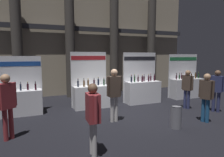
{
  "coord_description": "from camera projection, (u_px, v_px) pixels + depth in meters",
  "views": [
    {
      "loc": [
        -3.21,
        -6.42,
        2.3
      ],
      "look_at": [
        -0.22,
        0.86,
        1.34
      ],
      "focal_mm": 31.05,
      "sensor_mm": 36.0,
      "label": 1
    }
  ],
  "objects": [
    {
      "name": "ground_plane",
      "position": [
        126.0,
        116.0,
        7.39
      ],
      "size": [
        25.66,
        25.66,
        0.0
      ],
      "primitive_type": "plane",
      "color": "black"
    },
    {
      "name": "hall_colonnade",
      "position": [
        90.0,
        38.0,
        11.35
      ],
      "size": [
        12.83,
        1.06,
        6.86
      ],
      "color": "tan",
      "rests_on": "ground_plane"
    },
    {
      "name": "exhibitor_booth_0",
      "position": [
        21.0,
        100.0,
        7.45
      ],
      "size": [
        1.59,
        0.66,
        2.26
      ],
      "color": "white",
      "rests_on": "ground_plane"
    },
    {
      "name": "exhibitor_booth_1",
      "position": [
        91.0,
        94.0,
        8.46
      ],
      "size": [
        1.61,
        0.66,
        2.43
      ],
      "color": "white",
      "rests_on": "ground_plane"
    },
    {
      "name": "exhibitor_booth_2",
      "position": [
        142.0,
        90.0,
        9.34
      ],
      "size": [
        1.77,
        0.66,
        2.42
      ],
      "color": "white",
      "rests_on": "ground_plane"
    },
    {
      "name": "exhibitor_booth_3",
      "position": [
        186.0,
        86.0,
        10.48
      ],
      "size": [
        1.9,
        0.66,
        2.34
      ],
      "color": "white",
      "rests_on": "ground_plane"
    },
    {
      "name": "trash_bin",
      "position": [
        176.0,
        117.0,
        6.11
      ],
      "size": [
        0.35,
        0.35,
        0.71
      ],
      "color": "slate",
      "rests_on": "ground_plane"
    },
    {
      "name": "visitor_0",
      "position": [
        7.0,
        101.0,
        5.16
      ],
      "size": [
        0.47,
        0.41,
        1.8
      ],
      "rotation": [
        0.0,
        0.0,
        0.64
      ],
      "color": "maroon",
      "rests_on": "ground_plane"
    },
    {
      "name": "visitor_2",
      "position": [
        93.0,
        113.0,
        4.35
      ],
      "size": [
        0.27,
        0.58,
        1.67
      ],
      "rotation": [
        0.0,
        0.0,
        1.53
      ],
      "color": "silver",
      "rests_on": "ground_plane"
    },
    {
      "name": "visitor_3",
      "position": [
        206.0,
        94.0,
        6.56
      ],
      "size": [
        0.32,
        0.48,
        1.68
      ],
      "rotation": [
        0.0,
        0.0,
        1.95
      ],
      "color": "navy",
      "rests_on": "ground_plane"
    },
    {
      "name": "visitor_5",
      "position": [
        217.0,
        87.0,
        7.77
      ],
      "size": [
        0.39,
        0.49,
        1.7
      ],
      "rotation": [
        0.0,
        0.0,
        2.09
      ],
      "color": "navy",
      "rests_on": "ground_plane"
    },
    {
      "name": "visitor_6",
      "position": [
        114.0,
        90.0,
        6.59
      ],
      "size": [
        0.54,
        0.26,
        1.83
      ],
      "rotation": [
        0.0,
        0.0,
        3.15
      ],
      "color": "silver",
      "rests_on": "ground_plane"
    },
    {
      "name": "visitor_7",
      "position": [
        187.0,
        86.0,
        8.23
      ],
      "size": [
        0.31,
        0.48,
        1.66
      ],
      "rotation": [
        0.0,
        0.0,
        5.08
      ],
      "color": "navy",
      "rests_on": "ground_plane"
    }
  ]
}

